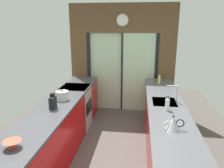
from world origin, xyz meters
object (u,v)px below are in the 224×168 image
mixing_bowl (12,144)px  stock_pot (62,95)px  knife_block (53,103)px  kettle (173,123)px  soap_bottle_near (167,104)px  oven_range (76,107)px  soap_bottle_far (159,79)px

mixing_bowl → stock_pot: 1.57m
knife_block → kettle: knife_block is taller
stock_pot → kettle: bearing=-27.1°
stock_pot → knife_block: bearing=-90.0°
mixing_bowl → soap_bottle_near: 2.20m
mixing_bowl → kettle: bearing=20.2°
oven_range → soap_bottle_near: (1.80, -1.10, 0.56)m
oven_range → soap_bottle_near: 2.18m
oven_range → stock_pot: stock_pot is taller
soap_bottle_far → soap_bottle_near: bearing=-90.0°
kettle → mixing_bowl: bearing=-159.8°
oven_range → kettle: 2.56m
stock_pot → soap_bottle_far: soap_bottle_far is taller
oven_range → soap_bottle_far: 1.95m
oven_range → knife_block: 1.37m
oven_range → knife_block: bearing=-89.1°
stock_pot → soap_bottle_near: soap_bottle_near is taller
oven_range → soap_bottle_far: bearing=15.3°
oven_range → kettle: size_ratio=3.54×
mixing_bowl → knife_block: (0.00, 1.14, 0.06)m
kettle → soap_bottle_near: size_ratio=1.12×
mixing_bowl → stock_pot: (0.00, 1.57, 0.03)m
soap_bottle_near → mixing_bowl: bearing=-143.9°
soap_bottle_far → kettle: bearing=-90.0°
mixing_bowl → soap_bottle_far: 3.39m
soap_bottle_near → knife_block: bearing=-175.0°
soap_bottle_far → oven_range: bearing=-164.7°
knife_block → soap_bottle_near: knife_block is taller
oven_range → soap_bottle_near: soap_bottle_near is taller
kettle → soap_bottle_far: size_ratio=1.16×
soap_bottle_far → knife_block: bearing=-135.6°
oven_range → kettle: kettle is taller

